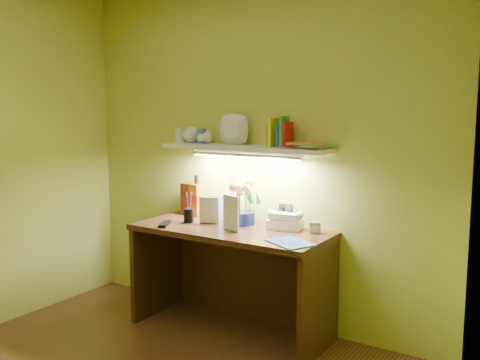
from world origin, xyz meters
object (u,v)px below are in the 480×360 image
object	(u,v)px
desk	(231,280)
telephone	(285,220)
whisky_bottle	(197,195)
desk_clock	(315,228)
flower_bouquet	(242,202)

from	to	relation	value
desk	telephone	xyz separation A→B (m)	(0.34, 0.18, 0.44)
desk	whisky_bottle	xyz separation A→B (m)	(-0.46, 0.22, 0.53)
desk	desk_clock	size ratio (longest dim) A/B	18.83
telephone	flower_bouquet	bearing A→B (deg)	178.02
telephone	desk_clock	world-z (taller)	telephone
telephone	desk_clock	distance (m)	0.23
desk_clock	flower_bouquet	bearing A→B (deg)	158.55
flower_bouquet	telephone	world-z (taller)	flower_bouquet
whisky_bottle	desk_clock	bearing A→B (deg)	-2.29
desk	whisky_bottle	bearing A→B (deg)	154.39
flower_bouquet	whisky_bottle	bearing A→B (deg)	171.29
desk	whisky_bottle	world-z (taller)	whisky_bottle
telephone	desk	bearing A→B (deg)	-158.85
flower_bouquet	telephone	distance (m)	0.35
desk_clock	whisky_bottle	size ratio (longest dim) A/B	0.23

